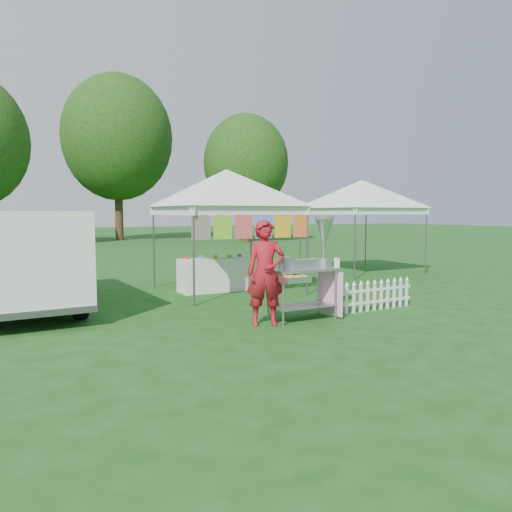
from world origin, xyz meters
TOP-DOWN VIEW (x-y plane):
  - ground at (0.00, 0.00)m, footprint 120.00×120.00m
  - canopy_main at (0.00, 3.49)m, footprint 4.24×4.24m
  - canopy_right at (5.50, 5.00)m, footprint 4.24×4.24m
  - tree_mid at (3.00, 28.00)m, footprint 7.60×7.60m
  - tree_right at (10.00, 22.00)m, footprint 5.60×5.60m
  - donut_cart at (0.01, -0.15)m, footprint 1.36×0.94m
  - vendor at (-0.99, -0.21)m, footprint 0.78×0.64m
  - cargo_van at (-4.64, 3.41)m, footprint 2.10×4.83m
  - picket_fence at (1.65, -0.11)m, footprint 1.80×0.09m
  - display_table at (-0.23, 3.66)m, footprint 1.80×0.70m

SIDE VIEW (x-z plane):
  - ground at x=0.00m, z-range 0.00..0.00m
  - picket_fence at x=1.65m, z-range 0.01..0.57m
  - display_table at x=-0.23m, z-range 0.00..0.82m
  - vendor at x=-0.99m, z-range 0.00..1.83m
  - cargo_van at x=-4.64m, z-range 0.08..2.05m
  - donut_cart at x=0.01m, z-range 0.17..2.05m
  - canopy_main at x=0.00m, z-range 1.26..4.71m
  - canopy_right at x=5.50m, z-range 1.27..4.72m
  - tree_right at x=10.00m, z-range 0.97..9.39m
  - tree_mid at x=3.00m, z-range 1.38..12.90m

